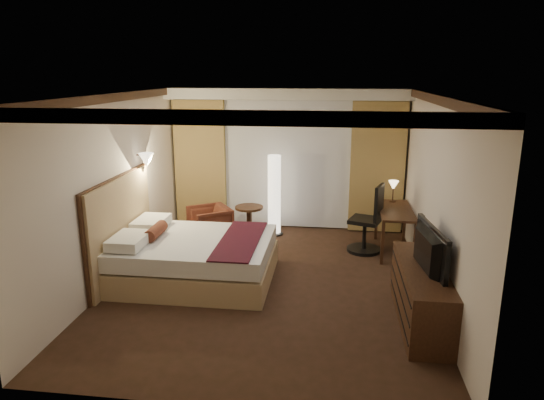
# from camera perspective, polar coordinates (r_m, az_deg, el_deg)

# --- Properties ---
(floor) EXTENTS (4.50, 5.50, 0.01)m
(floor) POSITION_cam_1_polar(r_m,az_deg,el_deg) (7.19, -0.41, -9.72)
(floor) COLOR #2F1F12
(floor) RESTS_ON ground
(ceiling) EXTENTS (4.50, 5.50, 0.01)m
(ceiling) POSITION_cam_1_polar(r_m,az_deg,el_deg) (6.54, -0.46, 12.32)
(ceiling) COLOR white
(ceiling) RESTS_ON back_wall
(back_wall) EXTENTS (4.50, 0.02, 2.70)m
(back_wall) POSITION_cam_1_polar(r_m,az_deg,el_deg) (9.41, 1.84, 4.83)
(back_wall) COLOR beige
(back_wall) RESTS_ON floor
(left_wall) EXTENTS (0.02, 5.50, 2.70)m
(left_wall) POSITION_cam_1_polar(r_m,az_deg,el_deg) (7.38, -18.02, 1.28)
(left_wall) COLOR beige
(left_wall) RESTS_ON floor
(right_wall) EXTENTS (0.02, 5.50, 2.70)m
(right_wall) POSITION_cam_1_polar(r_m,az_deg,el_deg) (6.82, 18.65, 0.15)
(right_wall) COLOR beige
(right_wall) RESTS_ON floor
(crown_molding) EXTENTS (4.50, 5.50, 0.12)m
(crown_molding) POSITION_cam_1_polar(r_m,az_deg,el_deg) (6.54, -0.46, 11.80)
(crown_molding) COLOR black
(crown_molding) RESTS_ON ceiling
(soffit) EXTENTS (4.50, 0.50, 0.20)m
(soffit) POSITION_cam_1_polar(r_m,az_deg,el_deg) (9.03, 1.75, 12.39)
(soffit) COLOR white
(soffit) RESTS_ON ceiling
(curtain_sheer) EXTENTS (2.48, 0.04, 2.45)m
(curtain_sheer) POSITION_cam_1_polar(r_m,az_deg,el_deg) (9.35, 1.79, 4.14)
(curtain_sheer) COLOR silver
(curtain_sheer) RESTS_ON back_wall
(curtain_left_drape) EXTENTS (1.00, 0.14, 2.45)m
(curtain_left_drape) POSITION_cam_1_polar(r_m,az_deg,el_deg) (9.60, -8.42, 4.27)
(curtain_left_drape) COLOR tan
(curtain_left_drape) RESTS_ON back_wall
(curtain_right_drape) EXTENTS (1.00, 0.14, 2.45)m
(curtain_right_drape) POSITION_cam_1_polar(r_m,az_deg,el_deg) (9.29, 12.27, 3.73)
(curtain_right_drape) COLOR tan
(curtain_right_drape) RESTS_ON back_wall
(wall_sconce) EXTENTS (0.24, 0.24, 0.24)m
(wall_sconce) POSITION_cam_1_polar(r_m,az_deg,el_deg) (8.04, -14.55, 4.58)
(wall_sconce) COLOR white
(wall_sconce) RESTS_ON left_wall
(bed) EXTENTS (2.22, 1.73, 0.65)m
(bed) POSITION_cam_1_polar(r_m,az_deg,el_deg) (7.27, -8.94, -6.82)
(bed) COLOR white
(bed) RESTS_ON floor
(headboard) EXTENTS (0.12, 2.03, 1.50)m
(headboard) POSITION_cam_1_polar(r_m,az_deg,el_deg) (7.51, -17.32, -3.18)
(headboard) COLOR tan
(headboard) RESTS_ON floor
(armchair) EXTENTS (0.91, 0.92, 0.70)m
(armchair) POSITION_cam_1_polar(r_m,az_deg,el_deg) (8.86, -7.36, -2.60)
(armchair) COLOR #542219
(armchair) RESTS_ON floor
(side_table) EXTENTS (0.52, 0.52, 0.58)m
(side_table) POSITION_cam_1_polar(r_m,az_deg,el_deg) (9.05, -2.69, -2.52)
(side_table) COLOR black
(side_table) RESTS_ON floor
(floor_lamp) EXTENTS (0.32, 0.32, 1.53)m
(floor_lamp) POSITION_cam_1_polar(r_m,az_deg,el_deg) (9.01, 0.27, 0.57)
(floor_lamp) COLOR white
(floor_lamp) RESTS_ON floor
(desk) EXTENTS (0.55, 1.31, 0.75)m
(desk) POSITION_cam_1_polar(r_m,az_deg,el_deg) (8.51, 14.19, -3.50)
(desk) COLOR black
(desk) RESTS_ON floor
(desk_lamp) EXTENTS (0.18, 0.18, 0.34)m
(desk_lamp) POSITION_cam_1_polar(r_m,az_deg,el_deg) (8.84, 14.05, 0.87)
(desk_lamp) COLOR #FFD899
(desk_lamp) RESTS_ON desk
(office_chair) EXTENTS (0.73, 0.73, 1.19)m
(office_chair) POSITION_cam_1_polar(r_m,az_deg,el_deg) (8.35, 10.90, -2.08)
(office_chair) COLOR black
(office_chair) RESTS_ON floor
(dresser) EXTENTS (0.50, 1.82, 0.71)m
(dresser) POSITION_cam_1_polar(r_m,az_deg,el_deg) (6.30, 17.11, -10.58)
(dresser) COLOR black
(dresser) RESTS_ON floor
(television) EXTENTS (0.76, 1.16, 0.14)m
(television) POSITION_cam_1_polar(r_m,az_deg,el_deg) (6.04, 17.31, -4.82)
(television) COLOR black
(television) RESTS_ON dresser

